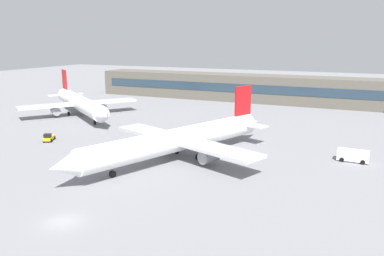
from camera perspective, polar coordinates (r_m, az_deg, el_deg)
The scene contains 6 objects.
ground_plane at distance 82.07m, azimuth 1.12°, elevation -2.16°, with size 400.00×400.00×0.00m, color gray.
terminal_building at distance 137.62m, azimuth 11.24°, elevation 5.51°, with size 128.07×12.13×9.00m.
airplane_near at distance 69.99m, azimuth -2.19°, elevation -1.76°, with size 32.38×45.15×11.66m.
airplane_mid at distance 114.85m, azimuth -15.73°, elevation 3.43°, with size 40.13×31.26×11.61m.
baggage_tug_yellow at distance 88.52m, azimuth -19.87°, elevation -1.29°, with size 3.05×3.88×1.75m.
service_van_white at distance 74.93m, azimuth 22.13°, elevation -3.67°, with size 5.28×2.50×2.08m.
Camera 1 is at (31.64, -32.78, 20.89)m, focal length 37.17 mm.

